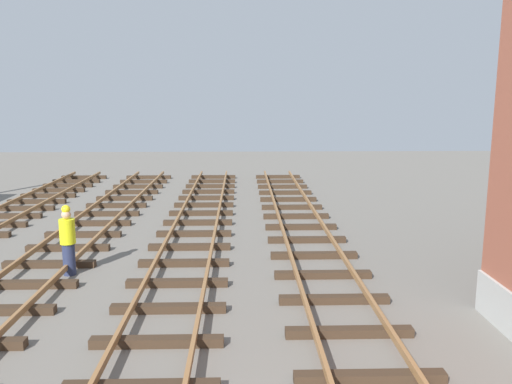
# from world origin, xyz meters

# --- Properties ---
(track_worker_foreground) EXTENTS (0.40, 0.40, 1.87)m
(track_worker_foreground) POSITION_xyz_m (-6.05, 8.84, 0.93)
(track_worker_foreground) COLOR #262D4C
(track_worker_foreground) RESTS_ON ground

